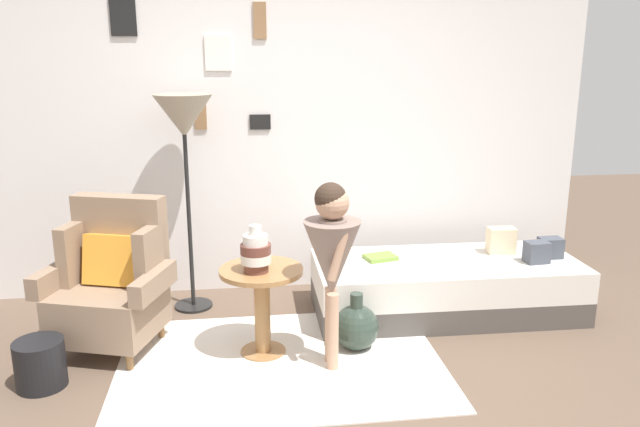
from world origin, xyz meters
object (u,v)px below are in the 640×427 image
object	(u,v)px
daybed	(445,286)
floor_lamp	(184,124)
demijohn_near	(356,327)
magazine_basket	(40,364)
armchair	(112,282)
book_on_daybed	(380,257)
side_table	(262,294)
person_child	(332,252)
vase_striped	(256,252)

from	to	relation	value
daybed	floor_lamp	xyz separation A→B (m)	(-1.84, 0.35, 1.17)
demijohn_near	magazine_basket	bearing A→B (deg)	-173.23
armchair	book_on_daybed	xyz separation A→B (m)	(1.83, 0.33, -0.02)
armchair	side_table	bearing A→B (deg)	-14.10
floor_lamp	side_table	bearing A→B (deg)	-59.50
armchair	person_child	world-z (taller)	person_child
armchair	person_child	bearing A→B (deg)	-18.79
side_table	floor_lamp	bearing A→B (deg)	120.50
armchair	side_table	size ratio (longest dim) A/B	1.70
floor_lamp	daybed	bearing A→B (deg)	-10.70
daybed	person_child	size ratio (longest dim) A/B	1.67
daybed	floor_lamp	world-z (taller)	floor_lamp
daybed	person_child	world-z (taller)	person_child
armchair	vase_striped	bearing A→B (deg)	-17.58
side_table	demijohn_near	world-z (taller)	side_table
daybed	floor_lamp	distance (m)	2.21
book_on_daybed	vase_striped	bearing A→B (deg)	-145.96
armchair	demijohn_near	xyz separation A→B (m)	(1.54, -0.25, -0.29)
armchair	magazine_basket	bearing A→B (deg)	-125.12
book_on_daybed	demijohn_near	world-z (taller)	book_on_daybed
armchair	person_child	distance (m)	1.45
side_table	floor_lamp	size ratio (longest dim) A/B	0.36
floor_lamp	book_on_daybed	distance (m)	1.69
demijohn_near	magazine_basket	world-z (taller)	demijohn_near
daybed	side_table	xyz separation A→B (m)	(-1.36, -0.48, 0.20)
armchair	floor_lamp	xyz separation A→B (m)	(0.46, 0.59, 0.93)
person_child	magazine_basket	bearing A→B (deg)	-179.44
side_table	floor_lamp	distance (m)	1.36
demijohn_near	person_child	bearing A→B (deg)	-132.90
armchair	floor_lamp	size ratio (longest dim) A/B	0.61
vase_striped	demijohn_near	size ratio (longest dim) A/B	0.77
person_child	vase_striped	bearing A→B (deg)	158.75
book_on_daybed	daybed	bearing A→B (deg)	-11.14
vase_striped	floor_lamp	xyz separation A→B (m)	(-0.45, 0.88, 0.68)
daybed	magazine_basket	size ratio (longest dim) A/B	6.83
demijohn_near	book_on_daybed	bearing A→B (deg)	63.75
side_table	demijohn_near	xyz separation A→B (m)	(0.60, -0.02, -0.25)
side_table	vase_striped	size ratio (longest dim) A/B	1.96
daybed	demijohn_near	size ratio (longest dim) A/B	5.04
armchair	book_on_daybed	world-z (taller)	armchair
floor_lamp	person_child	world-z (taller)	floor_lamp
side_table	vase_striped	world-z (taller)	vase_striped
side_table	book_on_daybed	size ratio (longest dim) A/B	2.59
armchair	vase_striped	xyz separation A→B (m)	(0.91, -0.29, 0.25)
side_table	vase_striped	xyz separation A→B (m)	(-0.03, -0.05, 0.29)
daybed	floor_lamp	bearing A→B (deg)	169.30
person_child	side_table	bearing A→B (deg)	151.32
armchair	vase_striped	distance (m)	0.99
vase_striped	magazine_basket	world-z (taller)	vase_striped
daybed	side_table	distance (m)	1.45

